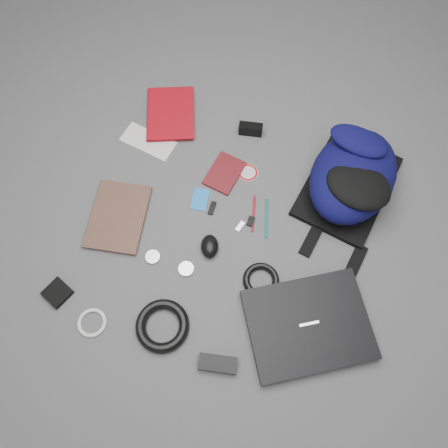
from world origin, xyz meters
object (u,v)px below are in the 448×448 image
(compact_camera, at_px, (251,129))
(power_brick, at_px, (218,364))
(textbook_red, at_px, (147,115))
(laptop, at_px, (308,325))
(pouch, at_px, (57,293))
(backpack, at_px, (353,176))
(dvd_case, at_px, (224,173))
(comic_book, at_px, (92,213))
(mouse, at_px, (210,246))

(compact_camera, height_order, power_brick, compact_camera)
(textbook_red, xyz_separation_m, compact_camera, (0.43, 0.04, 0.01))
(laptop, bearing_deg, power_brick, -169.53)
(textbook_red, bearing_deg, pouch, -111.72)
(textbook_red, bearing_deg, compact_camera, -12.94)
(laptop, height_order, pouch, laptop)
(backpack, bearing_deg, textbook_red, -173.63)
(textbook_red, distance_m, dvd_case, 0.42)
(comic_book, bearing_deg, power_brick, -39.86)
(laptop, bearing_deg, pouch, 160.78)
(laptop, distance_m, compact_camera, 0.80)
(compact_camera, distance_m, power_brick, 0.91)
(compact_camera, height_order, pouch, compact_camera)
(laptop, xyz_separation_m, mouse, (-0.40, 0.17, 0.00))
(power_brick, distance_m, pouch, 0.61)
(pouch, bearing_deg, comic_book, 91.03)
(mouse, relative_size, power_brick, 0.71)
(comic_book, distance_m, mouse, 0.47)
(compact_camera, bearing_deg, laptop, -69.81)
(comic_book, distance_m, compact_camera, 0.71)
(textbook_red, xyz_separation_m, mouse, (0.42, -0.48, 0.01))
(textbook_red, relative_size, pouch, 3.22)
(laptop, relative_size, textbook_red, 1.54)
(backpack, xyz_separation_m, textbook_red, (-0.85, 0.09, -0.08))
(laptop, xyz_separation_m, power_brick, (-0.26, -0.21, -0.00))
(power_brick, bearing_deg, dvd_case, 95.83)
(laptop, height_order, compact_camera, compact_camera)
(comic_book, height_order, mouse, mouse)
(pouch, bearing_deg, textbook_red, 87.17)
(backpack, height_order, dvd_case, backpack)
(backpack, distance_m, pouch, 1.14)
(dvd_case, bearing_deg, compact_camera, 89.03)
(backpack, relative_size, comic_book, 1.66)
(backpack, relative_size, dvd_case, 2.87)
(laptop, height_order, comic_book, laptop)
(compact_camera, xyz_separation_m, pouch, (-0.47, -0.84, -0.02))
(backpack, bearing_deg, mouse, -125.59)
(compact_camera, bearing_deg, backpack, -26.98)
(pouch, bearing_deg, compact_camera, 60.65)
(dvd_case, distance_m, power_brick, 0.71)
(laptop, height_order, power_brick, laptop)
(laptop, xyz_separation_m, comic_book, (-0.87, 0.18, -0.01))
(textbook_red, height_order, compact_camera, compact_camera)
(laptop, bearing_deg, mouse, 128.35)
(backpack, xyz_separation_m, power_brick, (-0.29, -0.77, -0.08))
(comic_book, bearing_deg, laptop, -19.33)
(comic_book, distance_m, dvd_case, 0.53)
(laptop, distance_m, comic_book, 0.88)
(comic_book, xyz_separation_m, dvd_case, (0.43, 0.31, -0.00))
(compact_camera, distance_m, pouch, 0.96)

